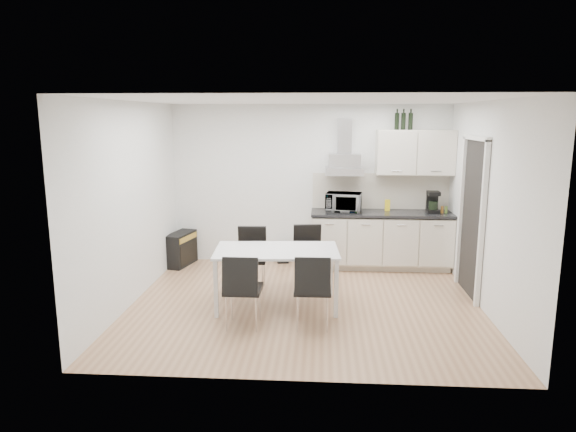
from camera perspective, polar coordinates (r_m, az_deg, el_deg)
name	(u,v)px	position (r m, az deg, el deg)	size (l,w,h in m)	color
ground	(305,304)	(6.81, 1.89, -9.70)	(4.50, 4.50, 0.00)	tan
wall_back	(310,185)	(8.44, 2.42, 3.47)	(4.50, 0.10, 2.60)	white
wall_front	(298,245)	(4.50, 1.11, -3.23)	(4.50, 0.10, 2.60)	white
wall_left	(131,204)	(6.91, -17.04, 1.31)	(0.10, 4.00, 2.60)	white
wall_right	(488,208)	(6.77, 21.36, 0.84)	(0.10, 4.00, 2.60)	white
ceiling	(306,100)	(6.37, 2.04, 12.74)	(4.50, 4.50, 0.00)	white
doorway	(471,219)	(7.32, 19.66, -0.31)	(0.08, 1.04, 2.10)	white
kitchenette	(383,217)	(8.31, 10.55, -0.11)	(2.22, 0.64, 2.52)	beige
dining_table	(277,255)	(6.53, -1.27, -4.34)	(1.61, 0.99, 0.75)	white
chair_far_left	(251,260)	(7.20, -4.12, -4.86)	(0.44, 0.50, 0.88)	black
chair_far_right	(309,257)	(7.31, 2.31, -4.60)	(0.44, 0.50, 0.88)	black
chair_near_left	(243,290)	(5.99, -4.99, -8.19)	(0.44, 0.50, 0.88)	black
chair_near_right	(313,290)	(5.97, 2.75, -8.23)	(0.44, 0.50, 0.88)	black
guitar_amp	(181,249)	(8.60, -11.80, -3.59)	(0.41, 0.69, 0.54)	black
floor_speaker	(283,253)	(8.59, -0.59, -4.17)	(0.19, 0.17, 0.31)	black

